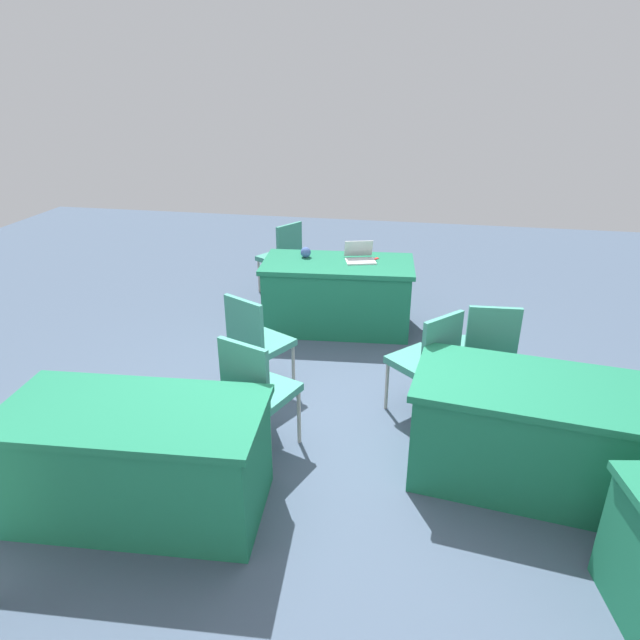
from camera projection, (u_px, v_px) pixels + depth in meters
The scene contains 12 objects.
ground_plane at pixel (326, 434), 4.46m from camera, with size 14.40×14.40×0.00m, color #3D4C60.
table_foreground at pixel (338, 295), 6.22m from camera, with size 1.71×0.96×0.78m.
table_mid_left at pixel (545, 435), 3.80m from camera, with size 1.90×1.06×0.78m.
table_back_left at pixel (138, 460), 3.56m from camera, with size 1.70×0.91×0.78m.
chair_tucked_left at pixel (256, 339), 4.79m from camera, with size 0.60×0.60×0.97m.
chair_tucked_right at pixel (257, 387), 4.03m from camera, with size 0.57×0.57×0.98m.
chair_aisle at pixel (428, 357), 4.50m from camera, with size 0.62×0.62×0.96m.
chair_by_pillar at pixel (488, 346), 4.68m from camera, with size 0.47×0.47×0.96m.
chair_back_row at pixel (283, 254), 7.14m from camera, with size 0.61×0.61×0.95m.
laptop_silver at pixel (360, 257), 6.09m from camera, with size 0.38×0.37×0.21m.
yarn_ball at pixel (306, 252), 6.20m from camera, with size 0.12×0.12×0.12m, color #3F5999.
scissors_red at pixel (373, 260), 6.12m from camera, with size 0.18×0.04×0.01m, color red.
Camera 1 is at (-0.63, 3.65, 2.66)m, focal length 31.13 mm.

